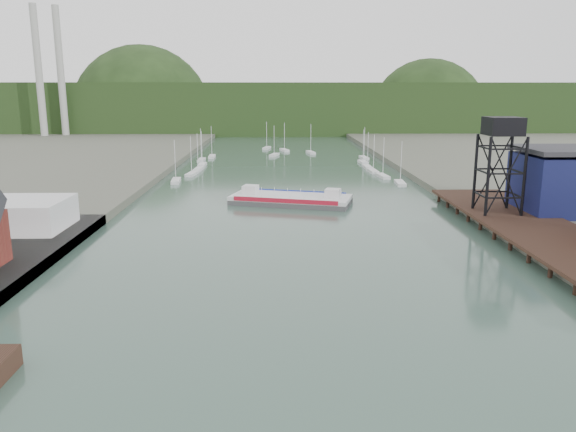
{
  "coord_description": "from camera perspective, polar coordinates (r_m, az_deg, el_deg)",
  "views": [
    {
      "loc": [
        -2.66,
        -34.84,
        22.52
      ],
      "look_at": [
        -0.84,
        47.33,
        4.0
      ],
      "focal_mm": 35.0,
      "sensor_mm": 36.0,
      "label": 1
    }
  ],
  "objects": [
    {
      "name": "ground",
      "position": [
        41.57,
        2.77,
        -20.12
      ],
      "size": [
        600.0,
        600.0,
        0.0
      ],
      "primitive_type": "plane",
      "color": "#304B3D",
      "rests_on": "ground"
    },
    {
      "name": "white_shed",
      "position": [
        96.2,
        -26.69,
        0.14
      ],
      "size": [
        18.0,
        12.0,
        4.5
      ],
      "primitive_type": "cube",
      "color": "silver",
      "rests_on": "west_quay"
    },
    {
      "name": "lift_tower",
      "position": [
        100.42,
        20.97,
        7.95
      ],
      "size": [
        6.5,
        6.5,
        16.0
      ],
      "color": "black",
      "rests_on": "east_pier"
    },
    {
      "name": "distant_hills",
      "position": [
        336.41,
        -1.52,
        10.63
      ],
      "size": [
        500.0,
        120.0,
        80.0
      ],
      "color": "black",
      "rests_on": "ground"
    },
    {
      "name": "marina_sailboats",
      "position": [
        174.73,
        -0.36,
        5.41
      ],
      "size": [
        57.71,
        92.65,
        0.9
      ],
      "color": "silver",
      "rests_on": "ground"
    },
    {
      "name": "chain_ferry",
      "position": [
        113.25,
        0.29,
        1.74
      ],
      "size": [
        25.46,
        15.64,
        3.42
      ],
      "rotation": [
        0.0,
        0.0,
        -0.28
      ],
      "color": "#464648",
      "rests_on": "ground"
    },
    {
      "name": "east_pier",
      "position": [
        91.5,
        24.47,
        -1.49
      ],
      "size": [
        14.0,
        70.0,
        2.45
      ],
      "color": "black",
      "rests_on": "ground"
    },
    {
      "name": "smokestacks",
      "position": [
        286.71,
        -23.04,
        13.22
      ],
      "size": [
        11.2,
        8.2,
        60.0
      ],
      "color": "#A9A9A4",
      "rests_on": "ground"
    }
  ]
}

